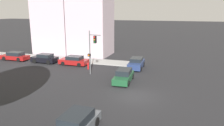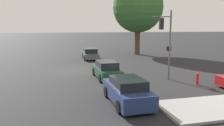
% 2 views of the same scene
% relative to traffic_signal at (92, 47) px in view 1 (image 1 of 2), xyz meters
% --- Properties ---
extents(ground_plane, '(300.00, 300.00, 0.00)m').
position_rel_traffic_signal_xyz_m(ground_plane, '(-5.32, -6.70, -3.56)').
color(ground_plane, black).
extents(rowhouse_backdrop, '(7.46, 14.09, 11.87)m').
position_rel_traffic_signal_xyz_m(rowhouse_backdrop, '(11.82, 8.75, 2.33)').
color(rowhouse_backdrop, '#B29EA8').
rests_on(rowhouse_backdrop, ground_plane).
extents(traffic_signal, '(0.49, 1.73, 5.54)m').
position_rel_traffic_signal_xyz_m(traffic_signal, '(0.00, 0.00, 0.00)').
color(traffic_signal, '#515456').
rests_on(traffic_signal, ground_plane).
extents(crossing_car_0, '(4.26, 1.94, 1.45)m').
position_rel_traffic_signal_xyz_m(crossing_car_0, '(-1.57, -4.49, -2.88)').
color(crossing_car_0, '#194728').
rests_on(crossing_car_0, ground_plane).
extents(crossing_car_1, '(4.30, 1.98, 1.47)m').
position_rel_traffic_signal_xyz_m(crossing_car_1, '(4.70, -4.68, -2.85)').
color(crossing_car_1, navy).
rests_on(crossing_car_1, ground_plane).
extents(crossing_car_2, '(4.55, 2.07, 1.43)m').
position_rel_traffic_signal_xyz_m(crossing_car_2, '(-13.00, -4.23, -2.88)').
color(crossing_car_2, '#4C5156').
rests_on(crossing_car_2, ground_plane).
extents(parked_car_0, '(2.03, 4.28, 1.35)m').
position_rel_traffic_signal_xyz_m(parked_car_0, '(3.81, 4.58, -2.92)').
color(parked_car_0, maroon).
rests_on(parked_car_0, ground_plane).
extents(parked_car_1, '(1.96, 4.04, 1.39)m').
position_rel_traffic_signal_xyz_m(parked_car_1, '(3.68, 9.54, -2.89)').
color(parked_car_1, black).
rests_on(parked_car_1, ground_plane).
extents(parked_car_2, '(1.94, 4.68, 1.35)m').
position_rel_traffic_signal_xyz_m(parked_car_2, '(3.75, 15.22, -2.91)').
color(parked_car_2, maroon).
rests_on(parked_car_2, ground_plane).
extents(fire_hydrant, '(0.22, 0.22, 0.92)m').
position_rel_traffic_signal_xyz_m(fire_hydrant, '(2.17, 1.57, -3.07)').
color(fire_hydrant, red).
rests_on(fire_hydrant, ground_plane).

